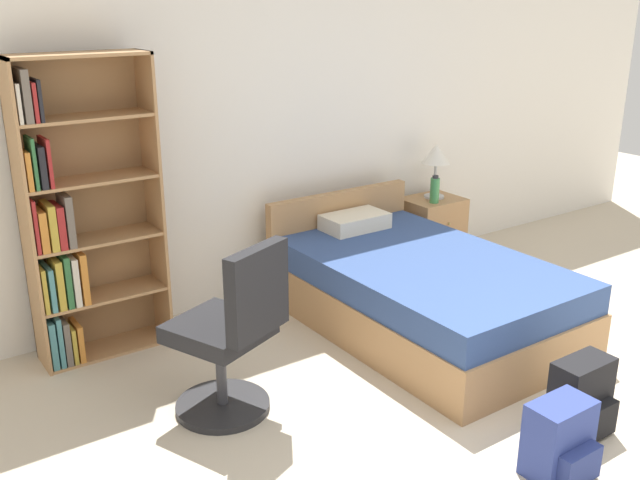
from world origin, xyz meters
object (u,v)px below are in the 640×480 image
at_px(table_lamp, 436,157).
at_px(backpack_black, 582,398).
at_px(bed, 417,290).
at_px(nightstand, 431,231).
at_px(water_bottle, 435,190).
at_px(backpack_blue, 560,441).
at_px(office_chair, 232,337).
at_px(bookshelf, 76,223).

relative_size(table_lamp, backpack_black, 1.10).
relative_size(bed, nightstand, 3.56).
distance_m(bed, water_bottle, 1.27).
distance_m(table_lamp, backpack_blue, 3.09).
distance_m(office_chair, table_lamp, 2.91).
xyz_separation_m(bed, backpack_blue, (-0.55, -1.66, -0.09)).
height_order(water_bottle, backpack_blue, water_bottle).
distance_m(water_bottle, backpack_blue, 2.89).
bearing_deg(table_lamp, water_bottle, -132.98).
distance_m(bed, office_chair, 1.65).
bearing_deg(office_chair, water_bottle, 23.01).
height_order(nightstand, water_bottle, water_bottle).
height_order(office_chair, nightstand, office_chair).
bearing_deg(water_bottle, bed, -138.37).
height_order(bed, table_lamp, table_lamp).
xyz_separation_m(office_chair, table_lamp, (2.61, 1.18, 0.46)).
relative_size(office_chair, nightstand, 1.77).
xyz_separation_m(nightstand, water_bottle, (-0.08, -0.10, 0.40)).
xyz_separation_m(water_bottle, backpack_blue, (-1.44, -2.45, -0.51)).
xyz_separation_m(nightstand, backpack_blue, (-1.52, -2.55, -0.11)).
height_order(bed, office_chair, office_chair).
height_order(bookshelf, nightstand, bookshelf).
xyz_separation_m(bed, office_chair, (-1.61, -0.27, 0.21)).
bearing_deg(bookshelf, backpack_black, -51.62).
bearing_deg(backpack_blue, bookshelf, 120.46).
relative_size(office_chair, table_lamp, 2.22).
distance_m(office_chair, nightstand, 2.84).
relative_size(bookshelf, backpack_blue, 4.96).
bearing_deg(bed, water_bottle, 41.63).
bearing_deg(office_chair, table_lamp, 24.31).
bearing_deg(table_lamp, backpack_black, -115.71).
distance_m(nightstand, table_lamp, 0.66).
distance_m(bed, backpack_black, 1.50).
xyz_separation_m(water_bottle, backpack_black, (-1.05, -2.28, -0.50)).
bearing_deg(nightstand, office_chair, -155.77).
height_order(nightstand, backpack_black, nightstand).
bearing_deg(office_chair, bookshelf, 110.59).
bearing_deg(table_lamp, bed, -137.73).
distance_m(bed, backpack_blue, 1.75).
height_order(bookshelf, backpack_black, bookshelf).
xyz_separation_m(nightstand, table_lamp, (0.03, 0.02, 0.65)).
bearing_deg(water_bottle, office_chair, -156.99).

